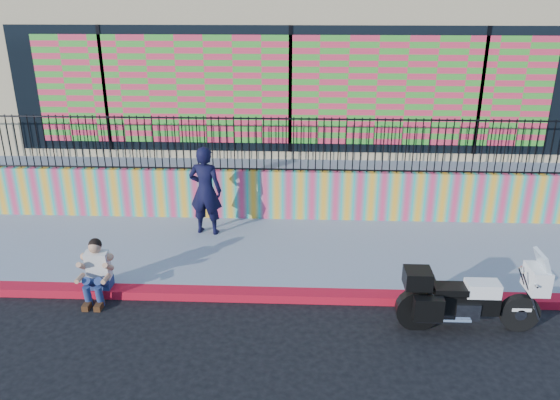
{
  "coord_description": "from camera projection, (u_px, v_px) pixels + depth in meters",
  "views": [
    {
      "loc": [
        0.3,
        -8.1,
        4.94
      ],
      "look_at": [
        -0.1,
        1.2,
        1.36
      ],
      "focal_mm": 35.0,
      "sensor_mm": 36.0,
      "label": 1
    }
  ],
  "objects": [
    {
      "name": "ground",
      "position": [
        283.0,
        299.0,
        9.34
      ],
      "size": [
        90.0,
        90.0,
        0.0
      ],
      "primitive_type": "plane",
      "color": "black",
      "rests_on": "ground"
    },
    {
      "name": "red_curb",
      "position": [
        283.0,
        295.0,
        9.31
      ],
      "size": [
        16.0,
        0.3,
        0.15
      ],
      "primitive_type": "cube",
      "color": "#AE0C29",
      "rests_on": "ground"
    },
    {
      "name": "sidewalk",
      "position": [
        286.0,
        252.0,
        10.85
      ],
      "size": [
        16.0,
        3.0,
        0.15
      ],
      "primitive_type": "cube",
      "color": "gray",
      "rests_on": "ground"
    },
    {
      "name": "mural_wall",
      "position": [
        289.0,
        195.0,
        12.12
      ],
      "size": [
        16.0,
        0.2,
        1.1
      ],
      "primitive_type": "cube",
      "color": "#DF3A69",
      "rests_on": "sidewalk"
    },
    {
      "name": "metal_fence",
      "position": [
        289.0,
        145.0,
        11.7
      ],
      "size": [
        15.8,
        0.04,
        1.2
      ],
      "primitive_type": null,
      "color": "black",
      "rests_on": "mural_wall"
    },
    {
      "name": "elevated_platform",
      "position": [
        293.0,
        140.0,
        16.9
      ],
      "size": [
        16.0,
        10.0,
        1.25
      ],
      "primitive_type": "cube",
      "color": "gray",
      "rests_on": "ground"
    },
    {
      "name": "storefront_building",
      "position": [
        294.0,
        53.0,
        15.75
      ],
      "size": [
        14.0,
        8.06,
        4.0
      ],
      "color": "tan",
      "rests_on": "elevated_platform"
    },
    {
      "name": "police_motorcycle",
      "position": [
        467.0,
        297.0,
        8.33
      ],
      "size": [
        2.16,
        0.71,
        1.35
      ],
      "color": "black",
      "rests_on": "ground"
    },
    {
      "name": "police_officer",
      "position": [
        206.0,
        191.0,
        11.23
      ],
      "size": [
        0.75,
        0.56,
        1.88
      ],
      "primitive_type": "imported",
      "rotation": [
        0.0,
        0.0,
        2.97
      ],
      "color": "black",
      "rests_on": "sidewalk"
    },
    {
      "name": "seated_man",
      "position": [
        96.0,
        277.0,
        9.15
      ],
      "size": [
        0.54,
        0.71,
        1.06
      ],
      "color": "navy",
      "rests_on": "ground"
    }
  ]
}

